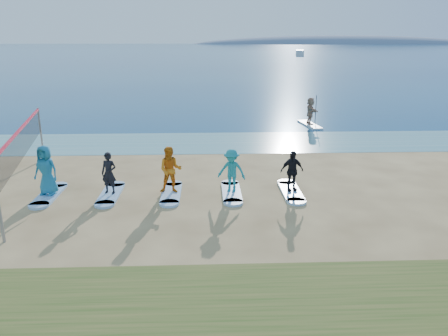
{
  "coord_description": "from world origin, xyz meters",
  "views": [
    {
      "loc": [
        0.87,
        -13.13,
        5.72
      ],
      "look_at": [
        1.5,
        2.0,
        1.1
      ],
      "focal_mm": 35.0,
      "sensor_mm": 36.0,
      "label": 1
    }
  ],
  "objects_px": {
    "surfboard_2": "(171,193)",
    "paddleboarder": "(310,111)",
    "surfboard_3": "(231,192)",
    "boat_offshore_b": "(300,56)",
    "student_3": "(232,171)",
    "student_4": "(292,171)",
    "student_2": "(170,170)",
    "student_1": "(109,173)",
    "student_0": "(46,170)",
    "surfboard_1": "(111,194)",
    "paddleboard": "(310,125)",
    "surfboard_4": "(291,191)",
    "surfboard_0": "(49,195)",
    "volleyball_net": "(23,142)"
  },
  "relations": [
    {
      "from": "paddleboarder",
      "to": "boat_offshore_b",
      "type": "relative_size",
      "value": 0.27
    },
    {
      "from": "student_0",
      "to": "surfboard_4",
      "type": "height_order",
      "value": "student_0"
    },
    {
      "from": "student_2",
      "to": "student_0",
      "type": "bearing_deg",
      "value": -177.73
    },
    {
      "from": "surfboard_1",
      "to": "student_3",
      "type": "height_order",
      "value": "student_3"
    },
    {
      "from": "student_0",
      "to": "surfboard_2",
      "type": "relative_size",
      "value": 0.84
    },
    {
      "from": "student_2",
      "to": "student_4",
      "type": "relative_size",
      "value": 1.13
    },
    {
      "from": "volleyball_net",
      "to": "student_3",
      "type": "xyz_separation_m",
      "value": [
        7.75,
        -0.64,
        -1.0
      ]
    },
    {
      "from": "surfboard_2",
      "to": "student_4",
      "type": "bearing_deg",
      "value": 0.0
    },
    {
      "from": "surfboard_2",
      "to": "surfboard_4",
      "type": "xyz_separation_m",
      "value": [
        4.52,
        0.0,
        0.0
      ]
    },
    {
      "from": "surfboard_3",
      "to": "surfboard_4",
      "type": "height_order",
      "value": "same"
    },
    {
      "from": "surfboard_3",
      "to": "student_2",
      "type": "bearing_deg",
      "value": 180.0
    },
    {
      "from": "surfboard_2",
      "to": "paddleboarder",
      "type": "bearing_deg",
      "value": 57.21
    },
    {
      "from": "surfboard_1",
      "to": "surfboard_4",
      "type": "bearing_deg",
      "value": 0.0
    },
    {
      "from": "student_1",
      "to": "paddleboard",
      "type": "bearing_deg",
      "value": 64.09
    },
    {
      "from": "paddleboard",
      "to": "student_3",
      "type": "bearing_deg",
      "value": -122.37
    },
    {
      "from": "paddleboarder",
      "to": "student_2",
      "type": "xyz_separation_m",
      "value": [
        -8.17,
        -12.68,
        -0.02
      ]
    },
    {
      "from": "student_1",
      "to": "surfboard_3",
      "type": "height_order",
      "value": "student_1"
    },
    {
      "from": "student_3",
      "to": "surfboard_4",
      "type": "distance_m",
      "value": 2.42
    },
    {
      "from": "surfboard_3",
      "to": "paddleboard",
      "type": "bearing_deg",
      "value": 65.02
    },
    {
      "from": "student_0",
      "to": "surfboard_2",
      "type": "bearing_deg",
      "value": 14.95
    },
    {
      "from": "surfboard_3",
      "to": "boat_offshore_b",
      "type": "bearing_deg",
      "value": 76.94
    },
    {
      "from": "volleyball_net",
      "to": "student_1",
      "type": "xyz_separation_m",
      "value": [
        3.24,
        -0.64,
        -1.04
      ]
    },
    {
      "from": "surfboard_0",
      "to": "surfboard_3",
      "type": "relative_size",
      "value": 1.0
    },
    {
      "from": "surfboard_2",
      "to": "student_3",
      "type": "xyz_separation_m",
      "value": [
        2.26,
        0.0,
        0.86
      ]
    },
    {
      "from": "student_0",
      "to": "student_4",
      "type": "height_order",
      "value": "student_0"
    },
    {
      "from": "surfboard_3",
      "to": "volleyball_net",
      "type": "bearing_deg",
      "value": 175.25
    },
    {
      "from": "surfboard_0",
      "to": "surfboard_3",
      "type": "xyz_separation_m",
      "value": [
        6.78,
        0.0,
        0.0
      ]
    },
    {
      "from": "volleyball_net",
      "to": "paddleboarder",
      "type": "height_order",
      "value": "volleyball_net"
    },
    {
      "from": "boat_offshore_b",
      "to": "student_3",
      "type": "height_order",
      "value": "student_3"
    },
    {
      "from": "volleyball_net",
      "to": "student_1",
      "type": "bearing_deg",
      "value": -11.27
    },
    {
      "from": "student_0",
      "to": "surfboard_4",
      "type": "bearing_deg",
      "value": 14.95
    },
    {
      "from": "surfboard_2",
      "to": "surfboard_3",
      "type": "bearing_deg",
      "value": 0.0
    },
    {
      "from": "paddleboarder",
      "to": "surfboard_3",
      "type": "xyz_separation_m",
      "value": [
        -5.91,
        -12.68,
        -0.94
      ]
    },
    {
      "from": "paddleboarder",
      "to": "surfboard_4",
      "type": "height_order",
      "value": "paddleboarder"
    },
    {
      "from": "student_3",
      "to": "student_4",
      "type": "distance_m",
      "value": 2.26
    },
    {
      "from": "paddleboarder",
      "to": "surfboard_2",
      "type": "height_order",
      "value": "paddleboarder"
    },
    {
      "from": "student_3",
      "to": "surfboard_4",
      "type": "xyz_separation_m",
      "value": [
        2.26,
        0.0,
        -0.86
      ]
    },
    {
      "from": "volleyball_net",
      "to": "student_4",
      "type": "distance_m",
      "value": 10.09
    },
    {
      "from": "student_4",
      "to": "surfboard_0",
      "type": "bearing_deg",
      "value": 167.28
    },
    {
      "from": "volleyball_net",
      "to": "surfboard_1",
      "type": "relative_size",
      "value": 4.04
    },
    {
      "from": "surfboard_1",
      "to": "student_2",
      "type": "height_order",
      "value": "student_2"
    },
    {
      "from": "surfboard_0",
      "to": "surfboard_2",
      "type": "distance_m",
      "value": 4.52
    },
    {
      "from": "boat_offshore_b",
      "to": "student_0",
      "type": "relative_size",
      "value": 3.49
    },
    {
      "from": "paddleboard",
      "to": "surfboard_1",
      "type": "distance_m",
      "value": 16.42
    },
    {
      "from": "boat_offshore_b",
      "to": "surfboard_0",
      "type": "distance_m",
      "value": 118.5
    },
    {
      "from": "paddleboarder",
      "to": "student_1",
      "type": "bearing_deg",
      "value": 135.08
    },
    {
      "from": "surfboard_2",
      "to": "student_2",
      "type": "distance_m",
      "value": 0.92
    },
    {
      "from": "volleyball_net",
      "to": "surfboard_1",
      "type": "xyz_separation_m",
      "value": [
        3.24,
        -0.64,
        -1.86
      ]
    },
    {
      "from": "student_2",
      "to": "surfboard_3",
      "type": "bearing_deg",
      "value": 2.27
    },
    {
      "from": "paddleboard",
      "to": "student_4",
      "type": "xyz_separation_m",
      "value": [
        -3.65,
        -12.68,
        0.8
      ]
    }
  ]
}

